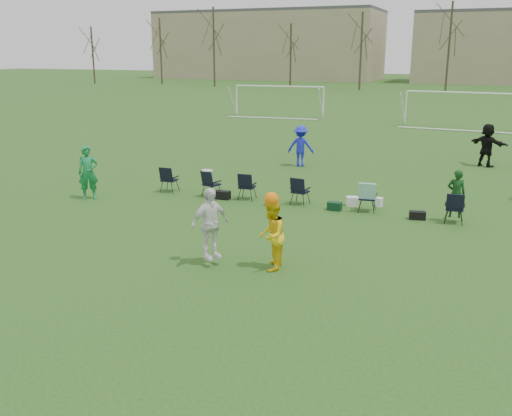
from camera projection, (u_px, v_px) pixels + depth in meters
The scene contains 10 objects.
ground at pixel (174, 290), 12.66m from camera, with size 260.00×260.00×0.00m, color #225019.
fielder_green_near at pixel (88, 173), 20.29m from camera, with size 0.70×0.46×1.92m, color #167E40.
fielder_blue at pixel (301, 146), 26.12m from camera, with size 1.21×0.69×1.87m, color #1C24D4.
fielder_black at pixel (487, 145), 26.08m from camera, with size 1.83×0.58×1.97m, color black.
center_contest at pixel (243, 229), 13.78m from camera, with size 2.34×1.35×2.40m.
sideline_setup at pixel (306, 191), 19.49m from camera, with size 10.87×1.69×1.65m.
goal_left at pixel (279, 92), 46.13m from camera, with size 7.39×0.76×2.46m.
goal_mid at pixel (460, 100), 39.21m from camera, with size 7.40×0.63×2.46m.
tree_line at pixel (450, 52), 73.49m from camera, with size 110.28×3.28×11.40m.
building_row at pixel (503, 46), 94.18m from camera, with size 126.00×16.00×13.00m.
Camera 1 is at (6.15, -10.14, 5.13)m, focal length 40.00 mm.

